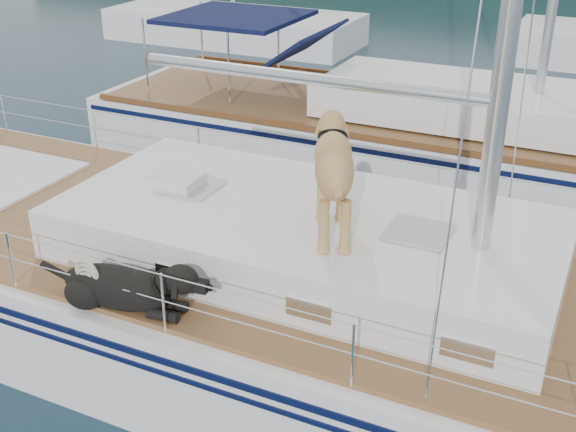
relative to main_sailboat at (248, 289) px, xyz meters
The scene contains 4 objects.
ground 0.69m from the main_sailboat, behind, with size 120.00×120.00×0.00m, color black.
main_sailboat is the anchor object (origin of this frame).
neighbor_sailboat 5.86m from the main_sailboat, 90.74° to the left, with size 11.00×3.50×13.30m.
bg_boat_west 16.18m from the main_sailboat, 120.03° to the left, with size 8.00×3.00×11.65m.
Camera 1 is at (3.54, -6.17, 5.02)m, focal length 45.00 mm.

